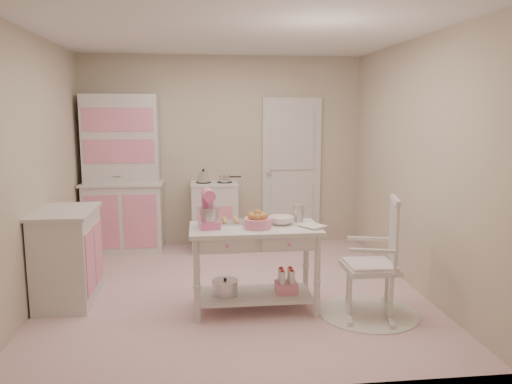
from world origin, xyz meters
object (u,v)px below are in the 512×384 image
bread_basket (258,223)px  work_table (255,268)px  rocking_chair (370,256)px  hutch (122,174)px  stand_mixer (209,209)px  base_cabinet (67,256)px  stove (215,216)px

bread_basket → work_table: bearing=111.8°
work_table → rocking_chair: bearing=-12.3°
hutch → stand_mixer: hutch is taller
hutch → base_cabinet: (-0.29, -1.77, -0.58)m
base_cabinet → work_table: base_cabinet is taller
stove → rocking_chair: rocking_chair is taller
rocking_chair → bread_basket: rocking_chair is taller
hutch → stove: (1.20, -0.05, -0.58)m
work_table → stove: bearing=98.2°
hutch → stove: 1.33m
work_table → bread_basket: (0.02, -0.05, 0.45)m
hutch → work_table: 2.72m
base_cabinet → stand_mixer: 1.51m
rocking_chair → work_table: bearing=-177.6°
hutch → base_cabinet: hutch is taller
rocking_chair → stove: bearing=134.4°
stove → bread_basket: size_ratio=3.68×
bread_basket → base_cabinet: bearing=166.0°
hutch → work_table: size_ratio=1.73×
base_cabinet → rocking_chair: size_ratio=0.84×
work_table → hutch: bearing=124.7°
stand_mixer → rocking_chair: bearing=-15.6°
work_table → stand_mixer: stand_mixer is taller
base_cabinet → rocking_chair: bearing=-12.5°
base_cabinet → stand_mixer: stand_mixer is taller
stand_mixer → base_cabinet: bearing=158.5°
work_table → bread_basket: size_ratio=4.80×
rocking_chair → bread_basket: bearing=-175.1°
rocking_chair → bread_basket: 1.07m
base_cabinet → work_table: bearing=-12.6°
rocking_chair → work_table: (-1.03, 0.22, -0.15)m
work_table → base_cabinet: bearing=167.4°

